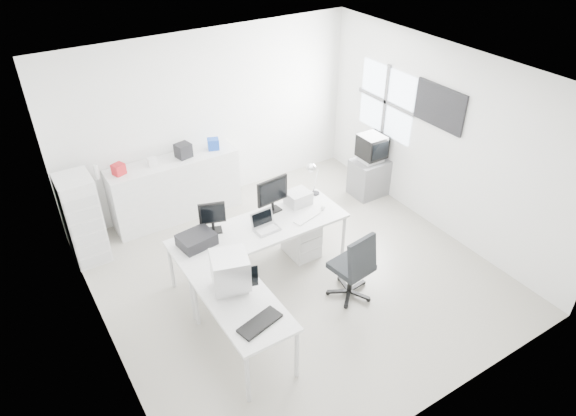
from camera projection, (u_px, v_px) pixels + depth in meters
floor at (296, 275)px, 7.12m from camera, size 5.00×5.00×0.01m
ceiling at (298, 79)px, 5.57m from camera, size 5.00×5.00×0.01m
back_wall at (211, 119)px, 8.11m from camera, size 5.00×0.02×2.80m
left_wall at (92, 257)px, 5.24m from camera, size 0.02×5.00×2.80m
right_wall at (441, 141)px, 7.46m from camera, size 0.02×5.00×2.80m
window at (386, 102)px, 8.18m from camera, size 0.02×1.20×1.10m
wall_picture at (440, 107)px, 7.24m from camera, size 0.04×0.90×0.60m
main_desk at (261, 250)px, 6.98m from camera, size 2.40×0.80×0.75m
side_desk at (244, 325)px, 5.83m from camera, size 0.70×1.40×0.75m
drawer_pedestal at (301, 236)px, 7.37m from camera, size 0.40×0.50×0.60m
inkjet_printer at (197, 240)px, 6.42m from camera, size 0.48×0.39×0.15m
lcd_monitor_small at (212, 218)px, 6.59m from camera, size 0.39×0.29×0.43m
lcd_monitor_large at (272, 195)px, 6.97m from camera, size 0.50×0.24×0.50m
laptop at (267, 224)px, 6.67m from camera, size 0.31×0.32×0.20m
white_keyboard at (307, 217)px, 6.95m from camera, size 0.43×0.23×0.02m
white_mouse at (323, 208)px, 7.11m from camera, size 0.06×0.06×0.06m
laser_printer at (298, 198)px, 7.21m from camera, size 0.34×0.30×0.19m
desk_lamp at (316, 178)px, 7.33m from camera, size 0.19×0.19×0.52m
crt_monitor at (230, 273)px, 5.67m from camera, size 0.48×0.48×0.45m
black_keyboard at (260, 323)px, 5.33m from camera, size 0.53×0.31×0.03m
office_chair at (352, 263)px, 6.51m from camera, size 0.68×0.68×1.05m
tv_cabinet at (369, 177)px, 8.73m from camera, size 0.58×0.48×0.64m
crt_tv at (372, 149)px, 8.43m from camera, size 0.50×0.48×0.45m
sideboard at (176, 189)px, 8.06m from camera, size 2.02×0.51×1.01m
clutter_box_a at (119, 169)px, 7.38m from camera, size 0.20×0.19×0.16m
clutter_box_b at (152, 162)px, 7.62m from camera, size 0.13×0.11×0.12m
clutter_box_c at (183, 150)px, 7.81m from camera, size 0.26×0.24×0.22m
clutter_box_d at (213, 144)px, 8.05m from camera, size 0.21×0.20×0.17m
clutter_bottle at (96, 172)px, 7.26m from camera, size 0.07×0.07×0.22m
filing_cabinet at (83, 219)px, 7.09m from camera, size 0.46×0.55×1.32m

